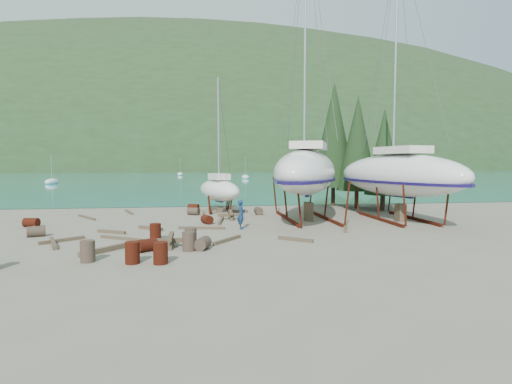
{
  "coord_description": "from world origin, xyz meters",
  "views": [
    {
      "loc": [
        -1.28,
        -22.0,
        4.02
      ],
      "look_at": [
        2.16,
        3.0,
        2.19
      ],
      "focal_mm": 28.0,
      "sensor_mm": 36.0,
      "label": 1
    }
  ],
  "objects": [
    {
      "name": "timber_3",
      "position": [
        -5.49,
        -0.5,
        0.07
      ],
      "size": [
        2.39,
        1.56,
        0.15
      ],
      "primitive_type": "cube",
      "rotation": [
        0.0,
        0.0,
        1.01
      ],
      "color": "brown",
      "rests_on": "ground"
    },
    {
      "name": "far_house_center",
      "position": [
        -20.0,
        190.0,
        2.92
      ],
      "size": [
        6.6,
        5.6,
        5.6
      ],
      "color": "beige",
      "rests_on": "ground"
    },
    {
      "name": "timber_0",
      "position": [
        -7.1,
        11.17,
        0.07
      ],
      "size": [
        1.13,
        2.73,
        0.14
      ],
      "primitive_type": "cube",
      "rotation": [
        0.0,
        0.0,
        0.35
      ],
      "color": "brown",
      "rests_on": "ground"
    },
    {
      "name": "timber_11",
      "position": [
        -1.28,
        2.3,
        0.08
      ],
      "size": [
        2.83,
        0.68,
        0.15
      ],
      "primitive_type": "cube",
      "rotation": [
        0.0,
        0.0,
        1.38
      ],
      "color": "brown",
      "rests_on": "ground"
    },
    {
      "name": "cypress_far_right",
      "position": [
        15.5,
        13.0,
        5.21
      ],
      "size": [
        3.24,
        3.24,
        9.0
      ],
      "color": "black",
      "rests_on": "ground"
    },
    {
      "name": "far_hill",
      "position": [
        0.0,
        320.0,
        0.0
      ],
      "size": [
        800.0,
        360.0,
        110.0
      ],
      "primitive_type": "ellipsoid",
      "color": "#223319",
      "rests_on": "ground"
    },
    {
      "name": "drum_11",
      "position": [
        3.15,
        8.69,
        0.29
      ],
      "size": [
        0.64,
        0.92,
        0.58
      ],
      "primitive_type": "cylinder",
      "rotation": [
        1.57,
        0.0,
        3.21
      ],
      "color": "#2D2823",
      "rests_on": "ground"
    },
    {
      "name": "drum_5",
      "position": [
        -1.88,
        -3.69,
        0.44
      ],
      "size": [
        0.58,
        0.58,
        0.88
      ],
      "primitive_type": "cylinder",
      "color": "#2D2823",
      "rests_on": "ground"
    },
    {
      "name": "far_house_left",
      "position": [
        -60.0,
        190.0,
        2.92
      ],
      "size": [
        6.6,
        5.6,
        5.6
      ],
      "color": "beige",
      "rests_on": "ground"
    },
    {
      "name": "drum_15",
      "position": [
        -10.26,
        1.05,
        0.29
      ],
      "size": [
        1.01,
        0.82,
        0.58
      ],
      "primitive_type": "cylinder",
      "rotation": [
        1.57,
        0.0,
        1.87
      ],
      "color": "#2D2823",
      "rests_on": "ground"
    },
    {
      "name": "timber_8",
      "position": [
        -4.34,
        2.53,
        0.09
      ],
      "size": [
        1.59,
        1.29,
        0.19
      ],
      "primitive_type": "cube",
      "rotation": [
        0.0,
        0.0,
        0.91
      ],
      "color": "brown",
      "rests_on": "ground"
    },
    {
      "name": "timber_pile_aft",
      "position": [
        0.79,
        6.36,
        0.3
      ],
      "size": [
        1.8,
        1.8,
        0.6
      ],
      "color": "brown",
      "rests_on": "ground"
    },
    {
      "name": "drum_2",
      "position": [
        -11.91,
        4.59,
        0.29
      ],
      "size": [
        0.99,
        0.77,
        0.58
      ],
      "primitive_type": "cylinder",
      "rotation": [
        1.57,
        0.0,
        1.34
      ],
      "color": "#511D0D",
      "rests_on": "ground"
    },
    {
      "name": "cypress_near_right",
      "position": [
        12.5,
        12.0,
        5.79
      ],
      "size": [
        3.6,
        3.6,
        10.0
      ],
      "color": "black",
      "rests_on": "ground"
    },
    {
      "name": "timber_4",
      "position": [
        -6.41,
        1.55,
        0.09
      ],
      "size": [
        1.74,
        1.03,
        0.17
      ],
      "primitive_type": "cube",
      "rotation": [
        0.0,
        0.0,
        1.09
      ],
      "color": "brown",
      "rests_on": "ground"
    },
    {
      "name": "timber_6",
      "position": [
        1.6,
        10.23,
        0.1
      ],
      "size": [
        1.75,
        0.67,
        0.19
      ],
      "primitive_type": "cube",
      "rotation": [
        0.0,
        0.0,
        1.29
      ],
      "color": "brown",
      "rests_on": "ground"
    },
    {
      "name": "bay_water",
      "position": [
        0.0,
        315.0,
        0.01
      ],
      "size": [
        700.0,
        700.0,
        0.0
      ],
      "primitive_type": "plane",
      "color": "teal",
      "rests_on": "ground"
    },
    {
      "name": "worker",
      "position": [
        1.11,
        2.04,
        0.9
      ],
      "size": [
        0.44,
        0.66,
        1.8
      ],
      "primitive_type": "imported",
      "rotation": [
        0.0,
        0.0,
        1.56
      ],
      "color": "navy",
      "rests_on": "ground"
    },
    {
      "name": "cypress_back_left",
      "position": [
        11.0,
        14.0,
        6.66
      ],
      "size": [
        4.14,
        4.14,
        11.5
      ],
      "color": "black",
      "rests_on": "ground"
    },
    {
      "name": "drum_1",
      "position": [
        -1.23,
        -3.48,
        0.29
      ],
      "size": [
        0.85,
        1.03,
        0.58
      ],
      "primitive_type": "cylinder",
      "rotation": [
        1.57,
        0.0,
        2.79
      ],
      "color": "#2D2823",
      "rests_on": "ground"
    },
    {
      "name": "timber_16",
      "position": [
        -5.62,
        -3.41,
        0.11
      ],
      "size": [
        1.85,
        2.16,
        0.23
      ],
      "primitive_type": "cube",
      "rotation": [
        0.0,
        0.0,
        2.45
      ],
      "color": "brown",
      "rests_on": "ground"
    },
    {
      "name": "ground",
      "position": [
        0.0,
        0.0,
        0.0
      ],
      "size": [
        600.0,
        600.0,
        0.0
      ],
      "primitive_type": "plane",
      "color": "#6B6555",
      "rests_on": "ground"
    },
    {
      "name": "drum_10",
      "position": [
        -2.92,
        -5.94,
        0.44
      ],
      "size": [
        0.58,
        0.58,
        0.88
      ],
      "primitive_type": "cylinder",
      "color": "#511D0D",
      "rests_on": "ground"
    },
    {
      "name": "timber_7",
      "position": [
        3.52,
        -2.1,
        0.09
      ],
      "size": [
        1.63,
        1.33,
        0.17
      ],
      "primitive_type": "cube",
      "rotation": [
        0.0,
        0.0,
        0.91
      ],
      "color": "brown",
      "rests_on": "ground"
    },
    {
      "name": "cypress_mid_right",
      "position": [
        14.0,
        10.0,
        4.92
      ],
      "size": [
        3.06,
        3.06,
        8.5
      ],
      "color": "black",
      "rests_on": "ground"
    },
    {
      "name": "drum_6",
      "position": [
        -0.92,
        4.46,
        0.29
      ],
      "size": [
        0.87,
        1.04,
        0.58
      ],
      "primitive_type": "cylinder",
      "rotation": [
        1.57,
        0.0,
        0.39
      ],
      "color": "#511D0D",
      "rests_on": "ground"
    },
    {
      "name": "timber_5",
      "position": [
        0.03,
        -1.71,
        0.08
      ],
      "size": [
        1.58,
        2.01,
        0.16
      ],
      "primitive_type": "cube",
      "rotation": [
        0.0,
        0.0,
        2.49
      ],
      "color": "brown",
      "rests_on": "ground"
    },
    {
      "name": "drum_16",
      "position": [
        -5.89,
        -5.22,
        0.44
      ],
      "size": [
        0.58,
        0.58,
        0.88
      ],
      "primitive_type": "cylinder",
      "color": "#2D2823",
      "rests_on": "ground"
    },
    {
      "name": "drum_3",
      "position": [
        -4.04,
        -5.74,
        0.44
      ],
      "size": [
        0.58,
        0.58,
        0.88
      ],
      "primitive_type": "cylinder",
      "color": "#511D0D",
      "rests_on": "ground"
    },
    {
      "name": "drum_14",
      "position": [
        -3.68,
        -0.87,
        0.44
      ],
      "size": [
        0.58,
        0.58,
        0.88
      ],
      "primitive_type": "cylinder",
      "color": "#511D0D",
      "rests_on": "ground"
    },
    {
      "name": "large_sailboat_near",
      "position": [
        6.13,
        5.53,
        3.42
      ],
      "size": [
        8.63,
        14.01,
        21.27
      ],
      "rotation": [
        0.0,
        0.0,
        -0.38
      ],
      "color": "silver",
      "rests_on": "ground"
    },
    {
      "name": "timber_pile_fore",
      "position": [
        -2.76,
        -2.63,
        0.3
      ],
      "size": [
        1.8,
        1.8,
        0.6
      ],
      "color": "brown",
      "rests_on": "ground"
    },
    {
      "name": "drum_9",
      "position": [
        -1.88,
        9.11,
        0.29
      ],
      "size": [
        1.05,
        0.92,
        0.58
      ],
      "primitive_type": "cylinder",
      "rotation": [
        1.57,
        0.0,
        1.1
      ],
      "color": "#2D2823",
      "rests_on": "ground"
    },
    {
      "name": "timber_15",
      "position": [
        -9.57,
        8.26,
        0.07
      ],
      "size": [
        1.88,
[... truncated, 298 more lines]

